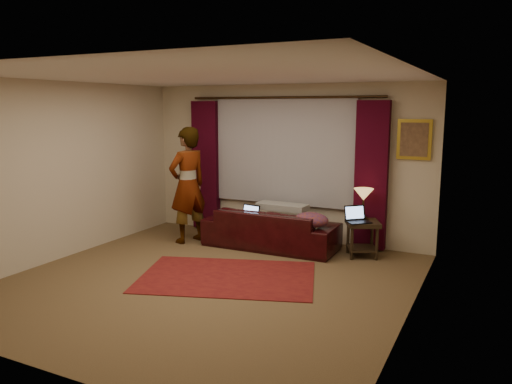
% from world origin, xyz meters
% --- Properties ---
extents(floor, '(5.00, 5.00, 0.01)m').
position_xyz_m(floor, '(0.00, 0.00, -0.01)').
color(floor, brown).
rests_on(floor, ground).
extents(ceiling, '(5.00, 5.00, 0.02)m').
position_xyz_m(ceiling, '(0.00, 0.00, 2.60)').
color(ceiling, silver).
rests_on(ceiling, ground).
extents(wall_back, '(5.00, 0.02, 2.60)m').
position_xyz_m(wall_back, '(0.00, 2.50, 1.30)').
color(wall_back, beige).
rests_on(wall_back, ground).
extents(wall_front, '(5.00, 0.02, 2.60)m').
position_xyz_m(wall_front, '(0.00, -2.50, 1.30)').
color(wall_front, beige).
rests_on(wall_front, ground).
extents(wall_left, '(0.02, 5.00, 2.60)m').
position_xyz_m(wall_left, '(-2.50, 0.00, 1.30)').
color(wall_left, beige).
rests_on(wall_left, ground).
extents(wall_right, '(0.02, 5.00, 2.60)m').
position_xyz_m(wall_right, '(2.50, 0.00, 1.30)').
color(wall_right, beige).
rests_on(wall_right, ground).
extents(sheer_curtain, '(2.50, 0.05, 1.80)m').
position_xyz_m(sheer_curtain, '(0.00, 2.44, 1.50)').
color(sheer_curtain, '#9E9EA6').
rests_on(sheer_curtain, wall_back).
extents(drape_left, '(0.50, 0.14, 2.30)m').
position_xyz_m(drape_left, '(-1.50, 2.39, 1.18)').
color(drape_left, '#360413').
rests_on(drape_left, floor).
extents(drape_right, '(0.50, 0.14, 2.30)m').
position_xyz_m(drape_right, '(1.50, 2.39, 1.18)').
color(drape_right, '#360413').
rests_on(drape_right, floor).
extents(curtain_rod, '(0.04, 0.04, 3.40)m').
position_xyz_m(curtain_rod, '(0.00, 2.39, 2.38)').
color(curtain_rod, '#312111').
rests_on(curtain_rod, wall_back).
extents(picture_frame, '(0.50, 0.04, 0.60)m').
position_xyz_m(picture_frame, '(2.10, 2.47, 1.75)').
color(picture_frame, '#B08F2A').
rests_on(picture_frame, wall_back).
extents(sofa, '(2.14, 0.94, 0.86)m').
position_xyz_m(sofa, '(0.06, 1.82, 0.43)').
color(sofa, black).
rests_on(sofa, floor).
extents(throw_blanket, '(0.84, 0.36, 0.10)m').
position_xyz_m(throw_blanket, '(0.15, 2.05, 0.87)').
color(throw_blanket, gray).
rests_on(throw_blanket, sofa).
extents(clothing_pile, '(0.55, 0.43, 0.22)m').
position_xyz_m(clothing_pile, '(0.79, 1.69, 0.54)').
color(clothing_pile, brown).
rests_on(clothing_pile, sofa).
extents(laptop_sofa, '(0.37, 0.40, 0.23)m').
position_xyz_m(laptop_sofa, '(-0.30, 1.68, 0.55)').
color(laptop_sofa, black).
rests_on(laptop_sofa, sofa).
extents(area_rug, '(2.65, 2.18, 0.01)m').
position_xyz_m(area_rug, '(0.14, 0.27, 0.01)').
color(area_rug, maroon).
rests_on(area_rug, floor).
extents(end_table, '(0.63, 0.63, 0.55)m').
position_xyz_m(end_table, '(1.50, 1.98, 0.27)').
color(end_table, black).
rests_on(end_table, floor).
extents(tiffany_lamp, '(0.41, 0.41, 0.47)m').
position_xyz_m(tiffany_lamp, '(1.46, 2.09, 0.78)').
color(tiffany_lamp, olive).
rests_on(tiffany_lamp, end_table).
extents(laptop_table, '(0.49, 0.49, 0.24)m').
position_xyz_m(laptop_table, '(1.46, 1.85, 0.67)').
color(laptop_table, black).
rests_on(laptop_table, end_table).
extents(person, '(0.72, 0.72, 1.91)m').
position_xyz_m(person, '(-1.32, 1.53, 0.96)').
color(person, gray).
rests_on(person, floor).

